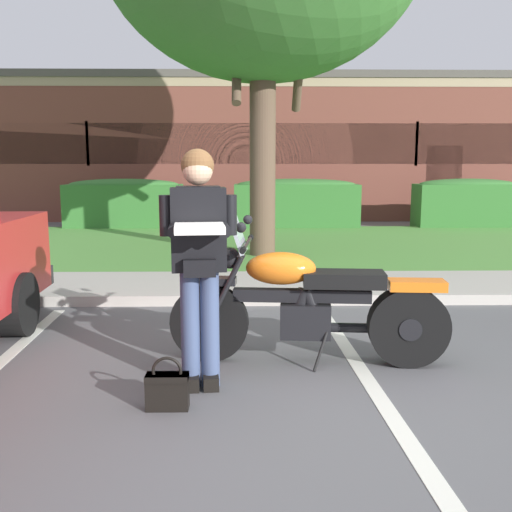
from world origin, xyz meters
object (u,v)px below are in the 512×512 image
handbag (167,388)px  hedge_left (124,203)px  rider_person (199,250)px  brick_building (251,150)px  motorcycle (318,304)px  hedge_center_left (296,202)px  hedge_center_right (466,202)px

handbag → hedge_left: size_ratio=0.13×
rider_person → handbag: size_ratio=4.74×
brick_building → motorcycle: bearing=-88.6°
rider_person → hedge_left: 10.57m
motorcycle → handbag: bearing=-141.8°
rider_person → brick_building: (0.53, 15.90, 1.05)m
handbag → hedge_center_left: (1.77, 10.58, 0.51)m
hedge_left → hedge_center_right: 8.53m
hedge_left → brick_building: size_ratio=0.11×
hedge_left → hedge_center_left: (4.27, 0.00, 0.00)m
motorcycle → handbag: size_ratio=6.23×
motorcycle → rider_person: 1.15m
hedge_center_left → brick_building: brick_building is taller
handbag → hedge_left: bearing=103.3°
hedge_center_right → rider_person: bearing=-119.8°
hedge_left → hedge_center_right: size_ratio=1.12×
hedge_center_left → hedge_center_right: same height
hedge_left → hedge_center_left: 4.27m
handbag → hedge_center_right: size_ratio=0.14×
handbag → hedge_center_right: bearing=60.3°
motorcycle → rider_person: size_ratio=1.32×
hedge_center_right → handbag: bearing=-119.7°
handbag → hedge_center_right: 12.20m
hedge_center_left → motorcycle: bearing=-94.0°
hedge_left → hedge_center_left: bearing=0.0°
hedge_left → hedge_center_right: bearing=0.0°
rider_person → hedge_center_left: rider_person is taller
motorcycle → rider_person: bearing=-151.4°
hedge_center_left → brick_building: (-1.06, 5.69, 1.40)m
rider_person → hedge_left: size_ratio=0.60×
handbag → brick_building: size_ratio=0.01×
rider_person → handbag: rider_person is taller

